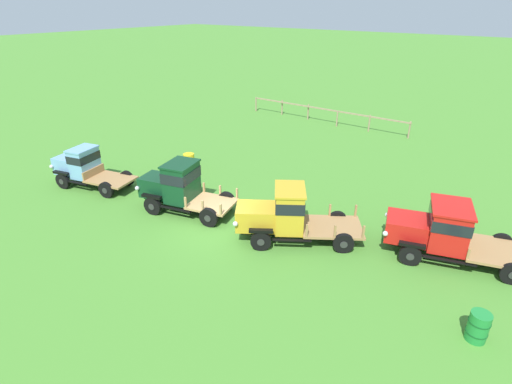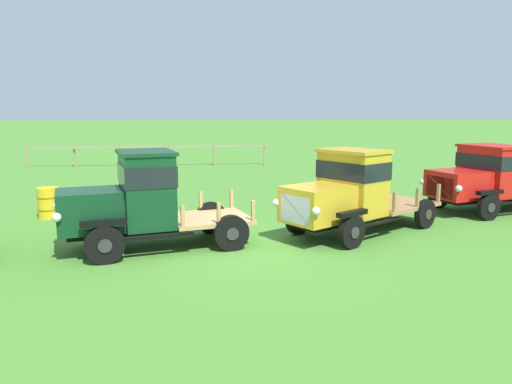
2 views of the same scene
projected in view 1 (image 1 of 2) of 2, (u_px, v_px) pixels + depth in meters
name	position (u px, v px, depth m)	size (l,w,h in m)	color
ground_plane	(218.00, 225.00, 17.32)	(240.00, 240.00, 0.00)	#47842D
paddock_fence	(324.00, 112.00, 31.48)	(13.46, 0.57, 1.23)	#997F60
vintage_truck_foreground_near	(84.00, 167.00, 20.67)	(4.72, 2.63, 2.07)	black
vintage_truck_second_in_line	(178.00, 186.00, 18.15)	(4.79, 2.84, 2.34)	black
vintage_truck_midrow_center	(285.00, 214.00, 15.89)	(5.14, 4.19, 2.26)	black
vintage_truck_far_side	(442.00, 229.00, 14.82)	(5.47, 3.41, 2.15)	black
oil_drum_beside_row	(189.00, 162.00, 22.91)	(0.65, 0.65, 0.94)	gold
oil_drum_near_fence	(478.00, 327.00, 11.30)	(0.60, 0.60, 0.94)	#1E7F33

